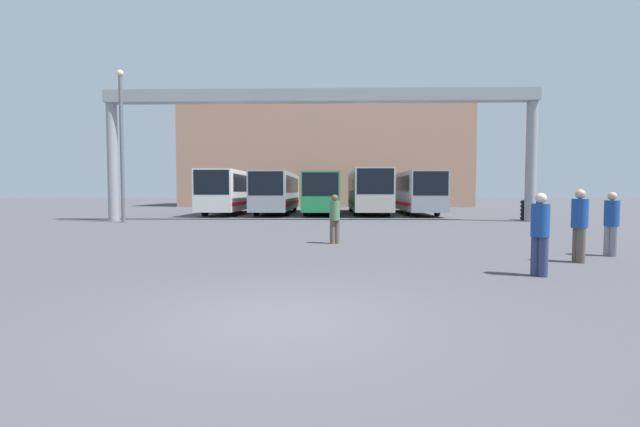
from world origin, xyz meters
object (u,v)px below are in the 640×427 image
(bus_slot_4, at_px, (413,190))
(tire_stack, at_px, (530,210))
(bus_slot_0, at_px, (230,190))
(pedestrian_near_right, at_px, (540,232))
(pedestrian_near_left, at_px, (611,222))
(bus_slot_3, at_px, (368,189))
(pedestrian_mid_left, at_px, (335,218))
(bus_slot_2, at_px, (322,191))
(lamp_post, at_px, (122,140))
(pedestrian_mid_right, at_px, (579,224))
(bus_slot_1, at_px, (277,190))

(bus_slot_4, xyz_separation_m, tire_stack, (5.47, -7.53, -1.19))
(bus_slot_0, height_order, pedestrian_near_right, bus_slot_0)
(bus_slot_4, distance_m, tire_stack, 9.38)
(bus_slot_4, height_order, pedestrian_near_left, bus_slot_4)
(bus_slot_3, xyz_separation_m, pedestrian_near_left, (4.63, -21.67, -0.99))
(bus_slot_3, xyz_separation_m, bus_slot_4, (3.51, -0.01, -0.10))
(pedestrian_mid_left, bearing_deg, bus_slot_3, -116.64)
(pedestrian_near_left, bearing_deg, bus_slot_0, 9.80)
(bus_slot_2, distance_m, pedestrian_near_left, 22.75)
(bus_slot_3, bearing_deg, tire_stack, -40.04)
(bus_slot_3, bearing_deg, pedestrian_near_left, -77.94)
(bus_slot_3, bearing_deg, bus_slot_2, -172.93)
(bus_slot_3, distance_m, pedestrian_mid_left, 19.36)
(pedestrian_near_right, distance_m, pedestrian_mid_left, 6.71)
(pedestrian_near_right, relative_size, lamp_post, 0.20)
(bus_slot_0, height_order, pedestrian_mid_right, bus_slot_0)
(bus_slot_0, xyz_separation_m, bus_slot_3, (10.52, 0.88, 0.05))
(bus_slot_1, xyz_separation_m, pedestrian_mid_left, (4.32, -19.17, -0.93))
(pedestrian_mid_left, distance_m, tire_stack, 16.46)
(pedestrian_near_left, distance_m, pedestrian_mid_left, 7.75)
(pedestrian_mid_left, xyz_separation_m, lamp_post, (-11.65, 9.34, 3.67))
(bus_slot_0, bearing_deg, bus_slot_1, 14.49)
(bus_slot_0, bearing_deg, bus_slot_4, 3.53)
(bus_slot_1, distance_m, bus_slot_4, 10.52)
(bus_slot_0, xyz_separation_m, bus_slot_4, (14.03, 0.86, -0.06))
(bus_slot_2, bearing_deg, bus_slot_1, 172.44)
(pedestrian_mid_left, height_order, lamp_post, lamp_post)
(bus_slot_2, xyz_separation_m, tire_stack, (12.48, -7.11, -1.15))
(bus_slot_4, height_order, tire_stack, bus_slot_4)
(bus_slot_0, xyz_separation_m, tire_stack, (19.49, -6.67, -1.24))
(bus_slot_1, height_order, bus_slot_4, bus_slot_1)
(bus_slot_3, relative_size, lamp_post, 1.41)
(pedestrian_near_right, xyz_separation_m, tire_stack, (7.55, 16.89, -0.30))
(pedestrian_near_left, xyz_separation_m, lamp_post, (-18.97, 11.87, 3.63))
(bus_slot_0, relative_size, bus_slot_4, 0.85)
(bus_slot_3, relative_size, tire_stack, 9.81)
(bus_slot_4, bearing_deg, bus_slot_0, -176.47)
(bus_slot_1, bearing_deg, bus_slot_3, -0.25)
(bus_slot_2, relative_size, pedestrian_near_right, 6.45)
(bus_slot_0, xyz_separation_m, bus_slot_2, (7.01, 0.44, -0.10))
(pedestrian_near_left, relative_size, pedestrian_mid_right, 0.96)
(bus_slot_3, height_order, pedestrian_mid_right, bus_slot_3)
(pedestrian_mid_right, bearing_deg, bus_slot_0, 29.88)
(pedestrian_near_left, relative_size, tire_stack, 1.42)
(bus_slot_2, distance_m, pedestrian_mid_right, 23.28)
(bus_slot_0, bearing_deg, tire_stack, -18.88)
(pedestrian_mid_right, xyz_separation_m, tire_stack, (5.78, 15.17, -0.34))
(bus_slot_2, height_order, bus_slot_4, bus_slot_4)
(pedestrian_mid_right, xyz_separation_m, lamp_post, (-17.53, 12.91, 3.59))
(pedestrian_near_left, bearing_deg, pedestrian_near_right, 104.53)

